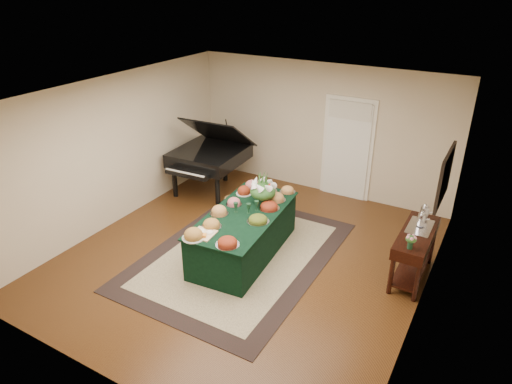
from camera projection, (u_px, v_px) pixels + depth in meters
The scene contains 14 objects.
ground at pixel (247, 255), 7.61m from camera, with size 6.00×6.00×0.00m, color black.
area_rug at pixel (239, 255), 7.61m from camera, with size 2.73×3.82×0.01m.
kitchen_doorway at pixel (347, 150), 9.22m from camera, with size 1.05×0.07×2.10m.
buffet_table at pixel (244, 234), 7.49m from camera, with size 1.24×2.31×0.76m.
food_platters at pixel (243, 209), 7.36m from camera, with size 1.04×2.38×0.12m.
cutting_board at pixel (204, 232), 6.75m from camera, with size 0.36×0.36×0.10m.
green_goblets at pixel (247, 207), 7.34m from camera, with size 0.34×0.29×0.18m.
floral_centerpiece at pixel (263, 188), 7.57m from camera, with size 0.45×0.45×0.45m.
grand_piano at pixel (209, 155), 9.49m from camera, with size 1.50×1.68×1.66m.
wicker_basket at pixel (233, 203), 9.10m from camera, with size 0.34×0.34×0.21m, color #A77A43.
mahogany_sideboard at pixel (416, 243), 6.80m from camera, with size 0.45×1.30×0.81m.
tea_service at pixel (422, 218), 6.87m from camera, with size 0.34×0.58×0.30m.
pink_bouquet at pixel (411, 240), 6.26m from camera, with size 0.17×0.17×0.21m.
wall_painting at pixel (445, 177), 6.21m from camera, with size 0.05×0.95×0.75m.
Camera 1 is at (3.30, -5.47, 4.26)m, focal length 32.00 mm.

